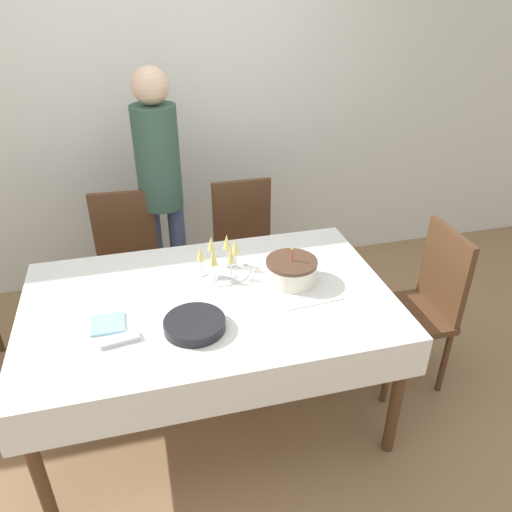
# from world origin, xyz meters

# --- Properties ---
(ground_plane) EXTENTS (12.00, 12.00, 0.00)m
(ground_plane) POSITION_xyz_m (0.00, 0.00, 0.00)
(ground_plane) COLOR #93704C
(wall_back) EXTENTS (8.00, 0.05, 2.70)m
(wall_back) POSITION_xyz_m (0.00, 1.59, 1.35)
(wall_back) COLOR silver
(wall_back) RESTS_ON ground_plane
(dining_table) EXTENTS (1.80, 1.12, 0.77)m
(dining_table) POSITION_xyz_m (0.00, 0.00, 0.67)
(dining_table) COLOR white
(dining_table) RESTS_ON ground_plane
(dining_chair_far_left) EXTENTS (0.45, 0.45, 0.97)m
(dining_chair_far_left) POSITION_xyz_m (-0.39, 0.88, 0.53)
(dining_chair_far_left) COLOR #51331E
(dining_chair_far_left) RESTS_ON ground_plane
(dining_chair_far_right) EXTENTS (0.42, 0.42, 0.97)m
(dining_chair_far_right) POSITION_xyz_m (0.40, 0.88, 0.53)
(dining_chair_far_right) COLOR #51331E
(dining_chair_far_right) RESTS_ON ground_plane
(dining_chair_right_end) EXTENTS (0.42, 0.42, 0.97)m
(dining_chair_right_end) POSITION_xyz_m (1.22, -0.00, 0.53)
(dining_chair_right_end) COLOR #51331E
(dining_chair_right_end) RESTS_ON ground_plane
(birthday_cake) EXTENTS (0.26, 0.26, 0.19)m
(birthday_cake) POSITION_xyz_m (0.44, 0.05, 0.83)
(birthday_cake) COLOR silver
(birthday_cake) RESTS_ON dining_table
(champagne_tray) EXTENTS (0.30, 0.30, 0.18)m
(champagne_tray) POSITION_xyz_m (0.11, 0.23, 0.86)
(champagne_tray) COLOR silver
(champagne_tray) RESTS_ON dining_table
(plate_stack_main) EXTENTS (0.28, 0.28, 0.05)m
(plate_stack_main) POSITION_xyz_m (-0.10, -0.23, 0.80)
(plate_stack_main) COLOR black
(plate_stack_main) RESTS_ON dining_table
(cake_knife) EXTENTS (0.30, 0.04, 0.00)m
(cake_knife) POSITION_xyz_m (0.49, -0.18, 0.77)
(cake_knife) COLOR silver
(cake_knife) RESTS_ON dining_table
(fork_pile) EXTENTS (0.18, 0.09, 0.02)m
(fork_pile) POSITION_xyz_m (-0.43, -0.23, 0.78)
(fork_pile) COLOR silver
(fork_pile) RESTS_ON dining_table
(napkin_pile) EXTENTS (0.15, 0.15, 0.01)m
(napkin_pile) POSITION_xyz_m (-0.48, -0.10, 0.78)
(napkin_pile) COLOR #8CC6E0
(napkin_pile) RESTS_ON dining_table
(person_standing) EXTENTS (0.28, 0.28, 1.69)m
(person_standing) POSITION_xyz_m (-0.13, 1.05, 1.03)
(person_standing) COLOR #3F4C72
(person_standing) RESTS_ON ground_plane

